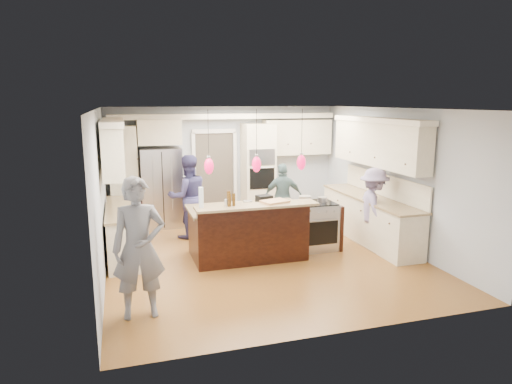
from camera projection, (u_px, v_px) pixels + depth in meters
The scene contains 23 objects.
ground_plane at pixel (261, 256), 8.46m from camera, with size 6.00×6.00×0.00m, color #9A662A.
room_shell at pixel (262, 159), 8.10m from camera, with size 5.54×6.04×2.72m.
refrigerator at pixel (161, 188), 10.32m from camera, with size 0.90×0.70×1.80m, color #B7B7BC.
oven_column at pixel (258, 172), 10.95m from camera, with size 0.72×0.69×2.30m.
back_upper_cabinets at pixel (195, 152), 10.51m from camera, with size 5.30×0.61×2.54m.
right_counter_run at pixel (372, 190), 9.22m from camera, with size 0.64×3.10×2.51m.
left_cabinets at pixel (121, 200), 8.31m from camera, with size 0.64×2.30×2.51m.
kitchen_island at pixel (247, 231), 8.36m from camera, with size 2.10×1.46×1.12m.
island_range at pixel (316, 226), 8.84m from camera, with size 0.82×0.71×0.92m.
pendant_lights at pixel (256, 164), 7.56m from camera, with size 1.75×0.15×1.03m.
person_bar_end at pixel (139, 248), 5.95m from camera, with size 0.69×0.45×1.89m, color slate.
person_far_left at pixel (188, 197), 9.48m from camera, with size 0.85×0.66×1.75m, color navy.
person_far_right at pixel (283, 197), 10.10m from camera, with size 0.87×0.36×1.48m, color #455F61.
person_range_side at pixel (374, 208), 8.84m from camera, with size 1.02×0.58×1.57m, color #887BA5.
floor_rug at pixel (377, 245), 9.10m from camera, with size 0.65×0.96×0.01m, color #927650.
water_bottle at pixel (201, 197), 7.41m from camera, with size 0.08×0.08×0.34m, color silver.
beer_bottle_a at pixel (229, 200), 7.51m from camera, with size 0.05×0.05×0.22m, color #452B0C.
beer_bottle_b at pixel (234, 200), 7.55m from camera, with size 0.05×0.05×0.21m, color #452B0C.
beer_bottle_c at pixel (229, 198), 7.59m from camera, with size 0.06×0.06×0.24m, color #452B0C.
drink_can at pixel (226, 203), 7.53m from camera, with size 0.06×0.06×0.12m, color #B7B7BC.
cutting_board at pixel (275, 201), 7.83m from camera, with size 0.44×0.31×0.03m, color tan.
pot_large at pixel (305, 199), 8.68m from camera, with size 0.24×0.24×0.14m, color #B7B7BC.
pot_small at pixel (322, 199), 8.79m from camera, with size 0.19×0.19×0.09m, color #B7B7BC.
Camera 1 is at (-2.42, -7.69, 2.84)m, focal length 32.00 mm.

